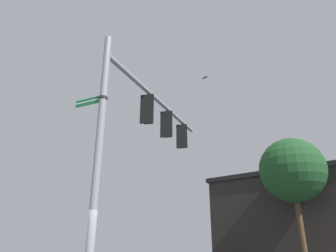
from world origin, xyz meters
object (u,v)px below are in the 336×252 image
Objects in this scene: traffic_light_nearest_pole at (148,110)px; traffic_light_mid_inner at (167,125)px; street_name_sign at (95,100)px; bird_flying at (205,77)px; traffic_light_mid_outer at (183,137)px.

traffic_light_nearest_pole is 1.76m from traffic_light_mid_inner.
traffic_light_mid_inner is 4.67m from street_name_sign.
traffic_light_mid_inner is 4.83m from bird_flying.
traffic_light_nearest_pole is at bearing -101.30° from traffic_light_mid_outer.
traffic_light_nearest_pole is at bearing -112.98° from bird_flying.
traffic_light_mid_inner is at bearing -101.30° from traffic_light_mid_outer.
traffic_light_nearest_pole is 1.00× the size of traffic_light_mid_outer.
traffic_light_mid_inner is 1.76m from traffic_light_mid_outer.
traffic_light_mid_outer is at bearing 75.92° from street_name_sign.
traffic_light_mid_inner is at bearing 78.70° from traffic_light_nearest_pole.
street_name_sign is (-1.55, -6.17, -0.76)m from traffic_light_mid_outer.
traffic_light_nearest_pole and traffic_light_mid_outer have the same top height.
traffic_light_nearest_pole is 1.00× the size of traffic_light_mid_inner.
bird_flying is at bearing 67.02° from traffic_light_nearest_pole.
traffic_light_nearest_pole and traffic_light_mid_inner have the same top height.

